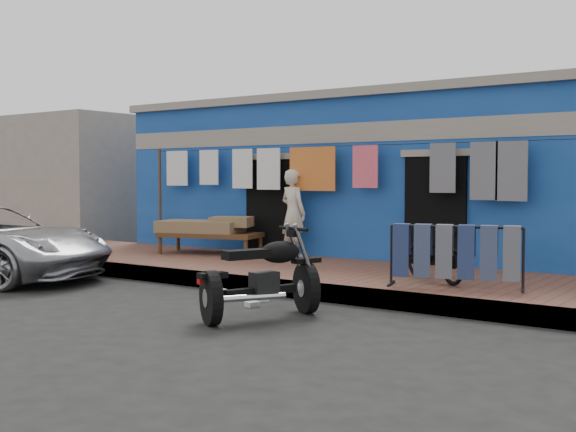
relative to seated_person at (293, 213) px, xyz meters
The scene contains 14 objects.
ground 4.57m from the seated_person, 71.06° to the right, with size 80.00×80.00×0.00m, color black.
sidewalk 2.10m from the seated_person, 39.78° to the right, with size 28.00×3.00×0.25m, color brown.
curb 3.16m from the seated_person, 61.46° to the right, with size 28.00×0.10×0.25m, color gray.
building 3.20m from the seated_person, 62.67° to the left, with size 12.20×5.20×3.36m.
neighbor_left 9.98m from the seated_person, 163.67° to the left, with size 6.00×5.00×3.40m, color #9E9384.
clothesline 1.07m from the seated_person, ahead, with size 10.06×0.06×2.10m.
seated_person is the anchor object (origin of this frame).
bicycle 3.83m from the seated_person, 22.96° to the right, with size 0.53×1.50×0.97m, color black.
motorcycle 4.83m from the seated_person, 59.81° to the right, with size 1.18×1.82×1.11m, color black, non-canonical shape.
charpoy 1.76m from the seated_person, 162.50° to the right, with size 2.24×1.49×0.69m, color brown, non-canonical shape.
jeans_rack 4.47m from the seated_person, 25.74° to the right, with size 1.85×0.88×0.88m, color black, non-canonical shape.
litter_a 3.34m from the seated_person, 75.41° to the right, with size 0.20×0.16×0.09m, color silver.
litter_b 3.69m from the seated_person, 61.67° to the right, with size 0.14×0.11×0.07m, color silver.
litter_c 4.12m from the seated_person, 62.95° to the right, with size 0.17×0.14×0.07m, color silver.
Camera 1 is at (6.30, -6.89, 1.72)m, focal length 45.00 mm.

